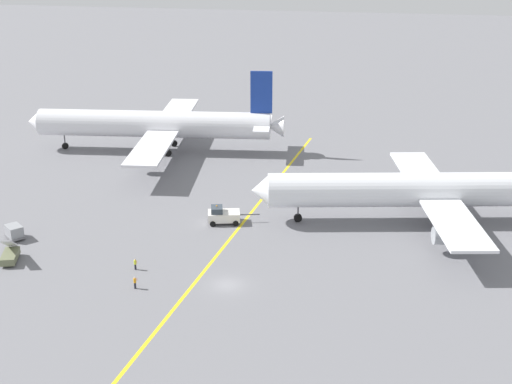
# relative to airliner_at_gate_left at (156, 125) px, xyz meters

# --- Properties ---
(ground_plane) EXTENTS (600.00, 600.00, 0.00)m
(ground_plane) POSITION_rel_airliner_at_gate_left_xyz_m (26.98, -54.64, -5.69)
(ground_plane) COLOR slate
(taxiway_stripe) EXTENTS (13.87, 119.31, 0.01)m
(taxiway_stripe) POSITION_rel_airliner_at_gate_left_xyz_m (23.76, -44.64, -5.69)
(taxiway_stripe) COLOR yellow
(taxiway_stripe) RESTS_ON ground
(airliner_at_gate_left) EXTENTS (53.52, 49.95, 17.07)m
(airliner_at_gate_left) POSITION_rel_airliner_at_gate_left_xyz_m (0.00, 0.00, 0.00)
(airliner_at_gate_left) COLOR silver
(airliner_at_gate_left) RESTS_ON ground
(airliner_being_pushed) EXTENTS (53.49, 42.72, 15.67)m
(airliner_being_pushed) POSITION_rel_airliner_at_gate_left_xyz_m (52.89, -28.06, -0.42)
(airliner_being_pushed) COLOR white
(airliner_being_pushed) RESTS_ON ground
(pushback_tug) EXTENTS (8.35, 4.23, 3.04)m
(pushback_tug) POSITION_rel_airliner_at_gate_left_xyz_m (21.83, -34.44, -4.40)
(pushback_tug) COLOR white
(pushback_tug) RESTS_ON ground
(gse_stair_truck_yellow) EXTENTS (3.24, 4.93, 4.06)m
(gse_stair_truck_yellow) POSITION_rel_airliner_at_gate_left_xyz_m (-4.68, -53.33, -4.67)
(gse_stair_truck_yellow) COLOR #666B4C
(gse_stair_truck_yellow) RESTS_ON ground
(gse_container_dolly_flat) EXTENTS (3.86, 3.77, 2.15)m
(gse_container_dolly_flat) POSITION_rel_airliner_at_gate_left_xyz_m (-7.80, -46.14, -4.52)
(gse_container_dolly_flat) COLOR slate
(gse_container_dolly_flat) RESTS_ON ground
(ground_crew_marshaller_foreground) EXTENTS (0.44, 0.39, 1.70)m
(ground_crew_marshaller_foreground) POSITION_rel_airliner_at_gate_left_xyz_m (15.34, -57.78, -4.81)
(ground_crew_marshaller_foreground) COLOR black
(ground_crew_marshaller_foreground) RESTS_ON ground
(ground_crew_wing_walker_right) EXTENTS (0.49, 0.36, 1.62)m
(ground_crew_wing_walker_right) POSITION_rel_airliner_at_gate_left_xyz_m (13.57, -52.59, -4.85)
(ground_crew_wing_walker_right) COLOR black
(ground_crew_wing_walker_right) RESTS_ON ground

